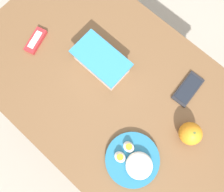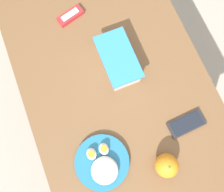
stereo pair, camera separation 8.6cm
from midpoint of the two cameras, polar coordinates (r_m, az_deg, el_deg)
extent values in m
plane|color=#B2A899|center=(1.66, 2.35, -5.51)|extent=(10.00, 10.00, 0.00)
cube|color=brown|center=(0.91, 4.26, 0.50)|extent=(1.26, 0.76, 0.03)
cylinder|color=brown|center=(1.48, -17.81, 12.75)|extent=(0.05, 0.05, 0.75)
cylinder|color=brown|center=(1.54, 6.15, 21.23)|extent=(0.05, 0.05, 0.75)
cylinder|color=brown|center=(1.41, 25.80, -19.96)|extent=(0.05, 0.05, 0.75)
cube|color=white|center=(0.89, 4.25, 8.55)|extent=(0.21, 0.11, 0.07)
cube|color=#CCBC84|center=(0.91, 4.19, 8.25)|extent=(0.19, 0.10, 0.05)
cube|color=#338CC6|center=(0.86, 4.45, 9.54)|extent=(0.22, 0.13, 0.01)
ellipsoid|color=tan|center=(0.91, 2.38, 11.61)|extent=(0.06, 0.04, 0.03)
ellipsoid|color=tan|center=(0.87, 5.60, 5.34)|extent=(0.05, 0.05, 0.03)
sphere|color=orange|center=(0.86, 16.93, -17.63)|extent=(0.09, 0.09, 0.09)
cylinder|color=#4C662D|center=(0.82, 17.79, -17.84)|extent=(0.01, 0.01, 0.00)
cylinder|color=teal|center=(0.86, 0.28, -17.48)|extent=(0.21, 0.21, 0.02)
ellipsoid|color=white|center=(0.84, 1.08, -19.51)|extent=(0.10, 0.10, 0.04)
ellipsoid|color=white|center=(0.84, -2.44, -15.54)|extent=(0.04, 0.04, 0.02)
cylinder|color=#F4A823|center=(0.83, -2.48, -15.59)|extent=(0.02, 0.02, 0.01)
ellipsoid|color=white|center=(0.84, 0.80, -14.31)|extent=(0.04, 0.04, 0.02)
cylinder|color=#F4A823|center=(0.82, 0.81, -14.34)|extent=(0.02, 0.02, 0.01)
cube|color=#B7282D|center=(1.03, -8.43, 19.56)|extent=(0.08, 0.13, 0.02)
cube|color=white|center=(1.02, -8.51, 19.87)|extent=(0.05, 0.09, 0.00)
cube|color=#232328|center=(0.93, 21.37, -7.33)|extent=(0.07, 0.15, 0.01)
cube|color=black|center=(0.92, 21.50, -7.30)|extent=(0.06, 0.13, 0.00)
camera|label=1|loc=(0.04, -87.06, 12.81)|focal=35.00mm
camera|label=2|loc=(0.04, 92.94, -12.81)|focal=35.00mm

